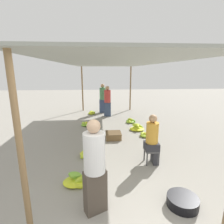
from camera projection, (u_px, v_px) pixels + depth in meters
canopy_post_front_left at (21, 158)px, 2.13m from camera, size 0.08×0.08×2.54m
canopy_post_back_left at (82, 89)px, 10.08m from camera, size 0.08×0.08×2.54m
canopy_post_back_right at (130, 89)px, 10.28m from camera, size 0.08×0.08×2.54m
canopy_tarp at (112, 63)px, 5.91m from camera, size 3.21×8.59×0.04m
vendor_foreground at (95, 166)px, 2.76m from camera, size 0.46×0.46×1.60m
stool at (151, 152)px, 4.41m from camera, size 0.34×0.34×0.38m
vendor_seated at (153, 139)px, 4.33m from camera, size 0.35×0.35×1.28m
basin_black at (183, 201)px, 3.04m from camera, size 0.54×0.54×0.17m
banana_pile_left_0 at (76, 180)px, 3.64m from camera, size 0.54×0.48×0.26m
banana_pile_left_1 at (92, 113)px, 9.52m from camera, size 0.39×0.54×0.15m
banana_pile_left_2 at (89, 153)px, 4.88m from camera, size 0.59×0.57×0.22m
banana_pile_left_3 at (86, 124)px, 7.47m from camera, size 0.48×0.39×0.19m
banana_pile_right_0 at (137, 128)px, 6.94m from camera, size 0.59×0.53×0.26m
banana_pile_right_1 at (144, 135)px, 6.28m from camera, size 0.40×0.45×0.16m
banana_pile_right_2 at (130, 121)px, 7.92m from camera, size 0.48×0.44×0.21m
crate_near at (113, 135)px, 6.07m from camera, size 0.53×0.53×0.22m
shopper_walking_mid at (103, 98)px, 9.68m from camera, size 0.40×0.40×1.60m
shopper_walking_far at (107, 101)px, 8.90m from camera, size 0.36×0.35×1.56m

